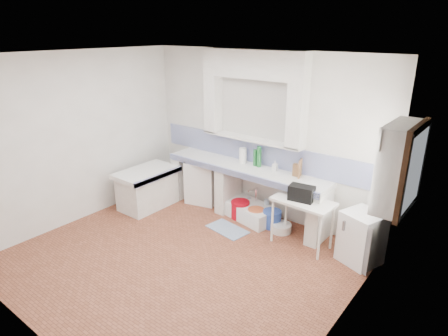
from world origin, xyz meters
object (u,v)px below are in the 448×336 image
Objects in this scene: stove at (204,181)px; fridge at (361,238)px; side_table at (302,223)px; sink at (250,212)px.

stove reaches higher than fridge.
stove is 2.23m from side_table.
sink is (1.10, -0.06, -0.29)m from stove.
side_table is (2.20, -0.31, -0.03)m from stove.
sink is 1.08× the size of side_table.
stove is 1.07× the size of fridge.
stove reaches higher than sink.
side_table is at bearing -152.70° from fridge.
fridge is at bearing 7.73° from sink.
stove is 3.07m from fridge.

